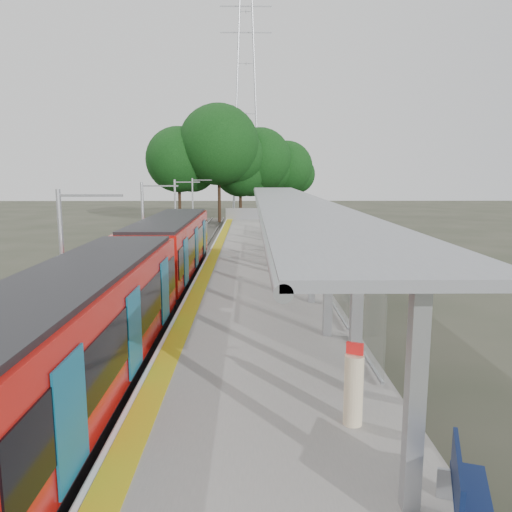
{
  "coord_description": "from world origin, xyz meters",
  "views": [
    {
      "loc": [
        -0.33,
        -8.61,
        5.88
      ],
      "look_at": [
        -0.1,
        12.94,
        2.3
      ],
      "focal_mm": 35.0,
      "sensor_mm": 36.0,
      "label": 1
    }
  ],
  "objects_px": {
    "info_pillar_near": "(353,389)",
    "info_pillar_far": "(290,255)",
    "litter_bin": "(278,247)",
    "train": "(141,275)",
    "bench_mid": "(304,256)",
    "bench_near": "(465,491)",
    "bench_far": "(283,228)"
  },
  "relations": [
    {
      "from": "info_pillar_near",
      "to": "info_pillar_far",
      "type": "height_order",
      "value": "info_pillar_far"
    },
    {
      "from": "info_pillar_far",
      "to": "litter_bin",
      "type": "relative_size",
      "value": 2.23
    },
    {
      "from": "train",
      "to": "bench_mid",
      "type": "distance_m",
      "value": 10.43
    },
    {
      "from": "bench_near",
      "to": "bench_mid",
      "type": "relative_size",
      "value": 1.15
    },
    {
      "from": "bench_near",
      "to": "info_pillar_far",
      "type": "relative_size",
      "value": 0.85
    },
    {
      "from": "bench_near",
      "to": "info_pillar_far",
      "type": "height_order",
      "value": "info_pillar_far"
    },
    {
      "from": "bench_near",
      "to": "litter_bin",
      "type": "xyz_separation_m",
      "value": [
        -1.28,
        23.9,
        -0.14
      ]
    },
    {
      "from": "bench_near",
      "to": "bench_mid",
      "type": "distance_m",
      "value": 20.18
    },
    {
      "from": "bench_mid",
      "to": "train",
      "type": "bearing_deg",
      "value": -155.82
    },
    {
      "from": "bench_far",
      "to": "info_pillar_near",
      "type": "relative_size",
      "value": 0.91
    },
    {
      "from": "bench_far",
      "to": "info_pillar_far",
      "type": "bearing_deg",
      "value": -82.04
    },
    {
      "from": "bench_far",
      "to": "litter_bin",
      "type": "height_order",
      "value": "bench_far"
    },
    {
      "from": "info_pillar_far",
      "to": "train",
      "type": "bearing_deg",
      "value": -144.0
    },
    {
      "from": "litter_bin",
      "to": "info_pillar_far",
      "type": "bearing_deg",
      "value": -86.49
    },
    {
      "from": "info_pillar_near",
      "to": "info_pillar_far",
      "type": "xyz_separation_m",
      "value": [
        -0.01,
        15.5,
        0.14
      ]
    },
    {
      "from": "train",
      "to": "info_pillar_far",
      "type": "bearing_deg",
      "value": 44.17
    },
    {
      "from": "bench_mid",
      "to": "info_pillar_far",
      "type": "bearing_deg",
      "value": -140.5
    },
    {
      "from": "info_pillar_far",
      "to": "litter_bin",
      "type": "distance_m",
      "value": 5.46
    },
    {
      "from": "train",
      "to": "info_pillar_far",
      "type": "height_order",
      "value": "train"
    },
    {
      "from": "info_pillar_near",
      "to": "info_pillar_far",
      "type": "distance_m",
      "value": 15.5
    },
    {
      "from": "bench_near",
      "to": "bench_mid",
      "type": "xyz_separation_m",
      "value": [
        -0.07,
        20.17,
        -0.07
      ]
    },
    {
      "from": "bench_mid",
      "to": "info_pillar_near",
      "type": "bearing_deg",
      "value": -116.24
    },
    {
      "from": "bench_far",
      "to": "litter_bin",
      "type": "distance_m",
      "value": 10.1
    },
    {
      "from": "train",
      "to": "litter_bin",
      "type": "bearing_deg",
      "value": 62.97
    },
    {
      "from": "bench_mid",
      "to": "bench_far",
      "type": "relative_size",
      "value": 0.97
    },
    {
      "from": "info_pillar_near",
      "to": "info_pillar_far",
      "type": "bearing_deg",
      "value": 114.7
    },
    {
      "from": "bench_far",
      "to": "litter_bin",
      "type": "bearing_deg",
      "value": -85.12
    },
    {
      "from": "info_pillar_far",
      "to": "bench_mid",
      "type": "bearing_deg",
      "value": 54.7
    },
    {
      "from": "info_pillar_far",
      "to": "litter_bin",
      "type": "bearing_deg",
      "value": 85.34
    },
    {
      "from": "bench_far",
      "to": "info_pillar_far",
      "type": "height_order",
      "value": "info_pillar_far"
    },
    {
      "from": "train",
      "to": "bench_mid",
      "type": "xyz_separation_m",
      "value": [
        7.03,
        7.69,
        -0.54
      ]
    },
    {
      "from": "bench_near",
      "to": "info_pillar_far",
      "type": "bearing_deg",
      "value": 111.96
    }
  ]
}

